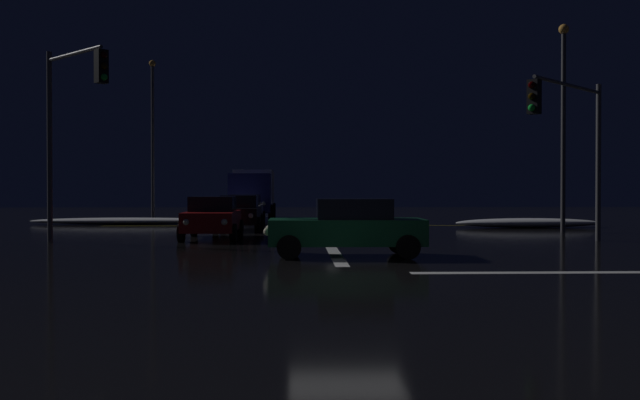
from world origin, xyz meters
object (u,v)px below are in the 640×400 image
Objects in this scene: box_truck at (253,192)px; traffic_signal_nw at (70,109)px; sedan_green_crossing at (348,227)px; streetlamp_left_far at (153,128)px; sedan_white at (245,209)px; sedan_red at (213,217)px; streetlamp_right_near at (563,112)px; traffic_signal_ne at (572,127)px; sedan_black at (240,212)px.

box_truck is 21.90m from traffic_signal_nw.
streetlamp_left_far reaches higher than sedan_green_crossing.
sedan_red is at bearing -91.63° from sedan_white.
streetlamp_right_near reaches higher than sedan_green_crossing.
streetlamp_left_far is at bearing 111.66° from sedan_green_crossing.
sedan_green_crossing is 29.34m from streetlamp_left_far.
box_truck reaches higher than sedan_red.
sedan_white is 0.43× the size of streetlamp_left_far.
streetlamp_left_far is at bearing 142.32° from streetlamp_right_near.
traffic_signal_nw is (-8.95, 4.65, 3.71)m from sedan_green_crossing.
sedan_red and sedan_white have the same top height.
traffic_signal_ne reaches higher than sedan_green_crossing.
sedan_green_crossing is 0.43× the size of streetlamp_left_far.
sedan_black is 0.52× the size of box_truck.
traffic_signal_nw is 22.32m from streetlamp_left_far.
sedan_red is at bearing 122.46° from sedan_green_crossing.
sedan_red is 13.01m from traffic_signal_ne.
sedan_green_crossing is at bearing -77.49° from sedan_white.
traffic_signal_ne is (11.94, -14.72, 3.11)m from sedan_white.
sedan_black is 12.70m from box_truck.
box_truck is 1.91× the size of sedan_green_crossing.
traffic_signal_ne is (11.91, -21.75, 2.20)m from box_truck.
streetlamp_right_near is at bearing -37.68° from streetlamp_left_far.
sedan_white is 1.00× the size of sedan_green_crossing.
traffic_signal_nw is at bearing 178.05° from traffic_signal_ne.
streetlamp_left_far is at bearing 94.42° from traffic_signal_nw.
sedan_red and sedan_black have the same top height.
box_truck is at bearing -9.07° from streetlamp_left_far.
sedan_red is 0.52× the size of box_truck.
sedan_white is 0.66× the size of traffic_signal_nw.
sedan_white is 0.78× the size of traffic_signal_ne.
streetlamp_right_near is at bearing 71.37° from traffic_signal_ne.
streetlamp_left_far is (-6.50, 8.07, 5.00)m from sedan_white.
sedan_black is at bearing 85.23° from sedan_red.
traffic_signal_nw is at bearing -161.88° from streetlamp_right_near.
streetlamp_left_far is (-1.72, 22.22, 1.29)m from traffic_signal_nw.
sedan_black is 13.75m from sedan_green_crossing.
traffic_signal_ne is 0.84× the size of traffic_signal_nw.
streetlamp_left_far is at bearing 128.97° from traffic_signal_ne.
traffic_signal_nw reaches higher than sedan_red.
traffic_signal_nw is (-4.95, -8.51, 3.71)m from sedan_black.
streetlamp_left_far is at bearing 170.93° from box_truck.
sedan_white is at bearing 102.51° from sedan_green_crossing.
sedan_white is 19.21m from traffic_signal_ne.
traffic_signal_nw reaches higher than box_truck.
sedan_black is at bearing 106.90° from sedan_green_crossing.
box_truck is 0.93× the size of streetlamp_right_near.
sedan_red is 6.10m from sedan_black.
sedan_green_crossing is 0.78× the size of traffic_signal_ne.
box_truck is 24.89m from traffic_signal_ne.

